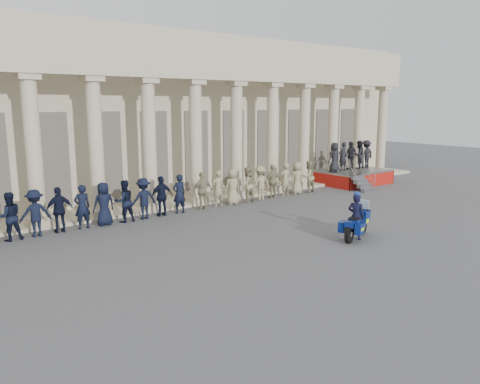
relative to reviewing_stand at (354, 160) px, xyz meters
name	(u,v)px	position (x,y,z in m)	size (l,w,h in m)	color
ground	(284,244)	(-12.89, -7.15, -1.50)	(90.00, 90.00, 0.00)	#474749
building	(116,114)	(-12.89, 7.59, 3.03)	(40.00, 12.50, 9.00)	tan
officer_rank	(142,199)	(-15.30, -0.40, -0.57)	(21.64, 0.71, 1.86)	black
reviewing_stand	(354,160)	(0.00, 0.00, 0.00)	(4.46, 4.23, 2.73)	gray
motorcycle	(357,223)	(-10.15, -8.27, -0.89)	(2.12, 1.21, 1.41)	black
rider	(356,216)	(-10.27, -8.32, -0.58)	(0.61, 0.75, 1.86)	black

